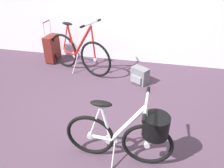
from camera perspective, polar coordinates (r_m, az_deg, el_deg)
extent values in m
plane|color=#473342|center=(2.95, -3.24, -10.43)|extent=(6.79, 6.79, 0.00)
torus|color=black|center=(2.36, 9.11, -15.29)|extent=(0.53, 0.04, 0.53)
cylinder|color=#B7B7BC|center=(2.36, 9.11, -15.29)|extent=(0.06, 0.05, 0.06)
torus|color=black|center=(2.43, -5.71, -13.16)|extent=(0.53, 0.04, 0.53)
cylinder|color=#B7B7BC|center=(2.43, -5.71, -13.16)|extent=(0.06, 0.05, 0.06)
cylinder|color=silver|center=(2.41, -3.00, -13.74)|extent=(0.23, 0.04, 0.05)
cylinder|color=silver|center=(2.20, 4.00, -10.42)|extent=(0.37, 0.04, 0.51)
cylinder|color=silver|center=(2.25, -1.48, -10.17)|extent=(0.13, 0.04, 0.45)
cylinder|color=silver|center=(2.41, -3.00, -13.74)|extent=(0.23, 0.03, 0.04)
cylinder|color=silver|center=(2.19, 8.98, -10.89)|extent=(0.08, 0.03, 0.48)
cylinder|color=silver|center=(2.27, -4.36, -9.61)|extent=(0.15, 0.02, 0.43)
ellipsoid|color=black|center=(2.11, -2.85, -5.10)|extent=(0.22, 0.09, 0.05)
cylinder|color=#B7B7BC|center=(2.03, 8.88, -5.36)|extent=(0.03, 0.03, 0.04)
cylinder|color=#B7B7BC|center=(2.02, 8.93, -4.90)|extent=(0.03, 0.44, 0.03)
cylinder|color=black|center=(1.84, 8.36, -8.84)|extent=(0.04, 0.09, 0.04)
cylinder|color=black|center=(2.20, 9.40, -1.61)|extent=(0.04, 0.09, 0.04)
cylinder|color=#B7B7BC|center=(2.39, -0.23, -14.29)|extent=(0.14, 0.02, 0.14)
cylinder|color=#B7B7BC|center=(2.42, 0.32, -18.12)|extent=(0.02, 0.19, 0.25)
cylinder|color=black|center=(2.17, 11.31, -10.62)|extent=(0.26, 0.26, 0.22)
torus|color=black|center=(3.91, -4.34, 6.37)|extent=(0.63, 0.27, 0.66)
cylinder|color=#B7B7BC|center=(3.91, -4.34, 6.37)|extent=(0.07, 0.07, 0.06)
torus|color=black|center=(4.38, -12.42, 8.47)|extent=(0.63, 0.27, 0.66)
cylinder|color=#B7B7BC|center=(4.38, -12.42, 8.47)|extent=(0.07, 0.07, 0.06)
cylinder|color=red|center=(4.28, -11.00, 8.01)|extent=(0.28, 0.13, 0.05)
cylinder|color=red|center=(3.96, -7.64, 10.99)|extent=(0.43, 0.20, 0.63)
cylinder|color=red|center=(4.14, -10.50, 11.15)|extent=(0.16, 0.09, 0.55)
cylinder|color=red|center=(4.28, -11.00, 8.01)|extent=(0.28, 0.12, 0.04)
cylinder|color=red|center=(3.82, -4.88, 10.51)|extent=(0.09, 0.06, 0.59)
cylinder|color=red|center=(4.23, -11.99, 11.55)|extent=(0.18, 0.09, 0.53)
ellipsoid|color=black|center=(4.09, -11.55, 15.11)|extent=(0.24, 0.16, 0.05)
cylinder|color=#B7B7BC|center=(3.74, -5.49, 15.13)|extent=(0.03, 0.03, 0.04)
cylinder|color=#B7B7BC|center=(3.73, -5.50, 15.43)|extent=(0.18, 0.42, 0.03)
cylinder|color=black|center=(3.57, -7.72, 14.57)|extent=(0.07, 0.10, 0.04)
cylinder|color=black|center=(3.90, -3.46, 16.20)|extent=(0.07, 0.10, 0.04)
cylinder|color=#B7B7BC|center=(4.20, -9.53, 7.54)|extent=(0.14, 0.06, 0.14)
cylinder|color=#B7B7BC|center=(4.17, -9.60, 4.89)|extent=(0.08, 0.19, 0.30)
cube|color=maroon|center=(4.68, -15.29, 8.93)|extent=(0.20, 0.37, 0.52)
cylinder|color=#B7B7BC|center=(4.48, -17.23, 13.14)|extent=(0.02, 0.02, 0.28)
cylinder|color=#B7B7BC|center=(4.67, -15.78, 14.04)|extent=(0.02, 0.02, 0.28)
cylinder|color=maroon|center=(4.54, -16.76, 15.28)|extent=(0.03, 0.23, 0.02)
cylinder|color=black|center=(4.65, -15.01, 5.34)|extent=(0.04, 0.02, 0.04)
cylinder|color=black|center=(4.85, -13.60, 6.61)|extent=(0.04, 0.02, 0.04)
cube|color=slate|center=(3.79, 7.24, 2.23)|extent=(0.33, 0.29, 0.28)
cube|color=gray|center=(3.75, 6.28, 1.15)|extent=(0.19, 0.13, 0.13)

